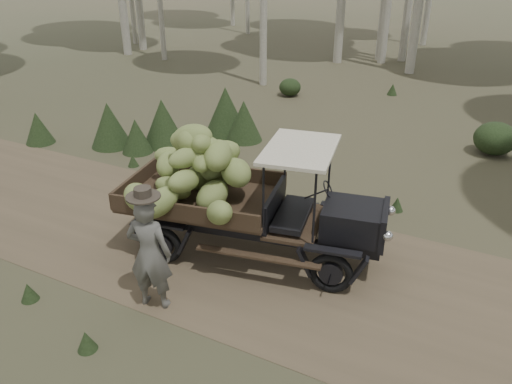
% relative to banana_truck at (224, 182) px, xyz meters
% --- Properties ---
extents(ground, '(120.00, 120.00, 0.00)m').
position_rel_banana_truck_xyz_m(ground, '(1.65, -0.09, -1.31)').
color(ground, '#473D2B').
rests_on(ground, ground).
extents(dirt_track, '(70.00, 4.00, 0.01)m').
position_rel_banana_truck_xyz_m(dirt_track, '(1.65, -0.09, -1.31)').
color(dirt_track, brown).
rests_on(dirt_track, ground).
extents(banana_truck, '(4.68, 2.64, 2.33)m').
position_rel_banana_truck_xyz_m(banana_truck, '(0.00, 0.00, 0.00)').
color(banana_truck, black).
rests_on(banana_truck, ground).
extents(farmer, '(0.74, 0.58, 1.95)m').
position_rel_banana_truck_xyz_m(farmer, '(-0.17, -1.83, -0.39)').
color(farmer, '#53524C').
rests_on(farmer, ground).
extents(undergrowth, '(24.40, 20.84, 1.38)m').
position_rel_banana_truck_xyz_m(undergrowth, '(4.25, -0.10, -0.75)').
color(undergrowth, '#233319').
rests_on(undergrowth, ground).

